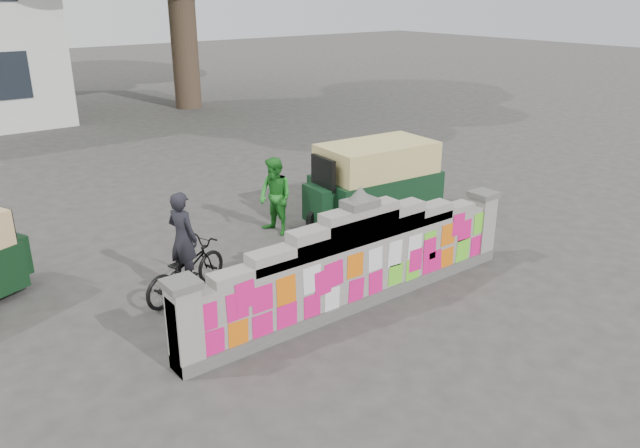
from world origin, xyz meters
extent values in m
plane|color=#383533|center=(0.00, 0.00, 0.00)|extent=(100.00, 100.00, 0.00)
cube|color=#4C4C49|center=(0.00, 0.00, 0.10)|extent=(6.40, 0.42, 0.20)
cube|color=gray|center=(0.00, 0.00, 0.60)|extent=(6.40, 0.32, 1.00)
cube|color=gray|center=(0.00, 0.00, 1.17)|extent=(5.20, 0.32, 0.14)
cube|color=gray|center=(0.00, 0.00, 1.24)|extent=(4.00, 0.32, 0.28)
cube|color=gray|center=(0.00, 0.00, 1.32)|extent=(2.60, 0.32, 0.44)
cube|color=gray|center=(0.00, 0.00, 1.39)|extent=(1.40, 0.32, 0.58)
cube|color=#4C4C49|center=(0.00, 0.00, 1.74)|extent=(0.55, 0.36, 0.12)
cone|color=#4C4C49|center=(0.00, 0.00, 1.90)|extent=(0.36, 0.36, 0.22)
cube|color=gray|center=(-3.02, 0.00, 0.62)|extent=(0.36, 0.40, 1.24)
cube|color=#4C4C49|center=(-3.02, 0.00, 1.28)|extent=(0.44, 0.44, 0.10)
cube|color=gray|center=(3.02, 0.00, 0.62)|extent=(0.36, 0.40, 1.24)
cube|color=#4C4C49|center=(3.02, 0.00, 1.28)|extent=(0.44, 0.44, 0.10)
cylinder|color=#38281E|center=(6.00, 18.00, 3.00)|extent=(1.10, 1.10, 6.00)
imported|color=black|center=(-2.04, 2.00, 0.46)|extent=(1.86, 1.16, 0.92)
imported|color=black|center=(-2.04, 2.00, 0.78)|extent=(0.54, 0.66, 1.56)
imported|color=#248427|center=(0.72, 3.45, 0.80)|extent=(0.71, 0.86, 1.61)
cube|color=black|center=(-4.27, 4.28, 0.54)|extent=(0.71, 0.82, 0.68)
cube|color=black|center=(-4.27, 4.28, 1.12)|extent=(0.33, 0.66, 0.59)
cylinder|color=black|center=(-4.18, 4.31, 0.24)|extent=(0.50, 0.29, 0.49)
cube|color=black|center=(2.94, 2.79, 0.61)|extent=(2.77, 1.65, 0.89)
cube|color=#D0BC6F|center=(2.94, 2.79, 1.39)|extent=(2.55, 1.58, 0.67)
cube|color=black|center=(1.55, 2.90, 0.61)|extent=(0.62, 0.82, 0.78)
cube|color=black|center=(1.55, 2.90, 1.28)|extent=(0.15, 0.78, 0.67)
cylinder|color=black|center=(1.44, 2.91, 0.28)|extent=(0.56, 0.18, 0.56)
cylinder|color=black|center=(3.98, 3.32, 0.28)|extent=(0.56, 0.18, 0.56)
cylinder|color=black|center=(3.89, 2.10, 0.28)|extent=(0.56, 0.18, 0.56)
camera|label=1|loc=(-6.00, -6.75, 4.82)|focal=35.00mm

